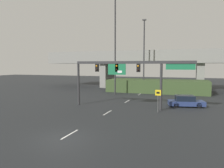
{
  "coord_description": "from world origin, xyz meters",
  "views": [
    {
      "loc": [
        8.16,
        -12.7,
        5.05
      ],
      "look_at": [
        0.0,
        10.1,
        2.95
      ],
      "focal_mm": 35.0,
      "sensor_mm": 36.0,
      "label": 1
    }
  ],
  "objects": [
    {
      "name": "parked_sedan_near_right",
      "position": [
        7.77,
        15.13,
        0.64
      ],
      "size": [
        4.51,
        2.71,
        1.37
      ],
      "rotation": [
        0.0,
        0.0,
        0.22
      ],
      "color": "navy",
      "rests_on": "ground"
    },
    {
      "name": "highway_light_pole_near",
      "position": [
        -3.87,
        22.49,
        8.93
      ],
      "size": [
        0.7,
        0.36,
        17.11
      ],
      "color": "#2D2D30",
      "rests_on": "ground"
    },
    {
      "name": "overpass_bridge",
      "position": [
        0.0,
        34.92,
        5.9
      ],
      "size": [
        47.41,
        7.48,
        8.09
      ],
      "color": "gray",
      "rests_on": "ground"
    },
    {
      "name": "lane_markings",
      "position": [
        0.0,
        16.41,
        0.0
      ],
      "size": [
        0.14,
        33.37,
        0.01
      ],
      "color": "silver",
      "rests_on": "ground"
    },
    {
      "name": "ground_plane",
      "position": [
        0.0,
        0.0,
        0.0
      ],
      "size": [
        160.0,
        160.0,
        0.0
      ],
      "primitive_type": "plane",
      "color": "black"
    },
    {
      "name": "grass_embankment",
      "position": [
        2.38,
        28.48,
        1.15
      ],
      "size": [
        18.2,
        6.37,
        2.3
      ],
      "color": "#384C28",
      "rests_on": "ground"
    },
    {
      "name": "highway_light_pole_far",
      "position": [
        -0.11,
        28.25,
        7.15
      ],
      "size": [
        0.7,
        0.36,
        13.55
      ],
      "color": "#2D2D30",
      "rests_on": "ground"
    },
    {
      "name": "speed_limit_sign",
      "position": [
        5.03,
        10.58,
        1.62
      ],
      "size": [
        0.6,
        0.11,
        2.48
      ],
      "color": "#4C4C4C",
      "rests_on": "ground"
    },
    {
      "name": "signal_gantry",
      "position": [
        1.18,
        11.87,
        4.46
      ],
      "size": [
        14.12,
        0.44,
        5.52
      ],
      "color": "#2D2D30",
      "rests_on": "ground"
    }
  ]
}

